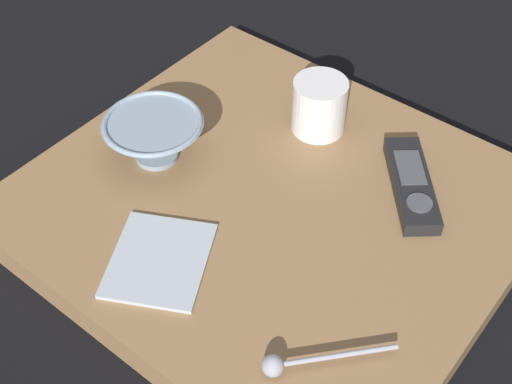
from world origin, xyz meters
name	(u,v)px	position (x,y,z in m)	size (l,w,h in m)	color
ground_plane	(272,220)	(0.00, 0.00, 0.00)	(6.00, 6.00, 0.00)	black
table	(272,209)	(0.00, 0.00, 0.02)	(0.63, 0.57, 0.05)	#936D47
cereal_bowl	(154,137)	(-0.18, -0.04, 0.08)	(0.14, 0.14, 0.07)	#8C9EAD
coffee_mug	(319,106)	(-0.04, 0.16, 0.09)	(0.08, 0.08, 0.08)	white
teaspoon	(288,363)	(0.17, -0.20, 0.06)	(0.11, 0.12, 0.03)	#A3A5B2
tv_remote_near	(412,184)	(0.14, 0.13, 0.06)	(0.15, 0.16, 0.02)	black
folded_napkin	(159,260)	(-0.04, -0.18, 0.05)	(0.17, 0.18, 0.01)	#B2BCC6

